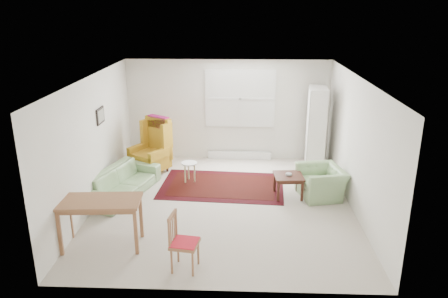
{
  "coord_description": "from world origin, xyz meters",
  "views": [
    {
      "loc": [
        0.33,
        -7.85,
        3.79
      ],
      "look_at": [
        0.0,
        0.3,
        1.05
      ],
      "focal_mm": 35.0,
      "sensor_mm": 36.0,
      "label": 1
    }
  ],
  "objects_px": {
    "stool": "(189,172)",
    "desk_chair": "(185,242)",
    "sofa": "(122,177)",
    "coffee_table": "(288,186)",
    "desk": "(102,223)",
    "cabinet": "(316,129)",
    "wingback_chair": "(149,146)",
    "armchair": "(321,179)"
  },
  "relations": [
    {
      "from": "wingback_chair",
      "to": "desk",
      "type": "bearing_deg",
      "value": -59.8
    },
    {
      "from": "desk",
      "to": "desk_chair",
      "type": "height_order",
      "value": "desk_chair"
    },
    {
      "from": "desk_chair",
      "to": "desk",
      "type": "bearing_deg",
      "value": 76.14
    },
    {
      "from": "coffee_table",
      "to": "desk_chair",
      "type": "xyz_separation_m",
      "value": [
        -1.79,
        -2.66,
        0.21
      ]
    },
    {
      "from": "cabinet",
      "to": "desk_chair",
      "type": "distance_m",
      "value": 5.07
    },
    {
      "from": "stool",
      "to": "desk_chair",
      "type": "distance_m",
      "value": 3.37
    },
    {
      "from": "cabinet",
      "to": "desk",
      "type": "bearing_deg",
      "value": -131.61
    },
    {
      "from": "armchair",
      "to": "coffee_table",
      "type": "height_order",
      "value": "armchair"
    },
    {
      "from": "sofa",
      "to": "armchair",
      "type": "xyz_separation_m",
      "value": [
        4.08,
        0.1,
        -0.02
      ]
    },
    {
      "from": "sofa",
      "to": "desk",
      "type": "relative_size",
      "value": 1.51
    },
    {
      "from": "coffee_table",
      "to": "desk",
      "type": "height_order",
      "value": "desk"
    },
    {
      "from": "cabinet",
      "to": "desk",
      "type": "relative_size",
      "value": 1.52
    },
    {
      "from": "desk",
      "to": "desk_chair",
      "type": "relative_size",
      "value": 1.44
    },
    {
      "from": "sofa",
      "to": "stool",
      "type": "bearing_deg",
      "value": -43.14
    },
    {
      "from": "wingback_chair",
      "to": "sofa",
      "type": "bearing_deg",
      "value": -71.98
    },
    {
      "from": "wingback_chair",
      "to": "desk",
      "type": "xyz_separation_m",
      "value": [
        -0.13,
        -3.26,
        -0.24
      ]
    },
    {
      "from": "sofa",
      "to": "desk_chair",
      "type": "relative_size",
      "value": 2.16
    },
    {
      "from": "sofa",
      "to": "stool",
      "type": "height_order",
      "value": "sofa"
    },
    {
      "from": "coffee_table",
      "to": "desk_chair",
      "type": "distance_m",
      "value": 3.21
    },
    {
      "from": "wingback_chair",
      "to": "coffee_table",
      "type": "bearing_deg",
      "value": 11.09
    },
    {
      "from": "stool",
      "to": "desk",
      "type": "bearing_deg",
      "value": -111.93
    },
    {
      "from": "sofa",
      "to": "coffee_table",
      "type": "bearing_deg",
      "value": -71.78
    },
    {
      "from": "armchair",
      "to": "desk_chair",
      "type": "bearing_deg",
      "value": -54.91
    },
    {
      "from": "armchair",
      "to": "wingback_chair",
      "type": "relative_size",
      "value": 0.73
    },
    {
      "from": "armchair",
      "to": "cabinet",
      "type": "bearing_deg",
      "value": 163.26
    },
    {
      "from": "armchair",
      "to": "cabinet",
      "type": "height_order",
      "value": "cabinet"
    },
    {
      "from": "stool",
      "to": "desk",
      "type": "height_order",
      "value": "desk"
    },
    {
      "from": "sofa",
      "to": "cabinet",
      "type": "relative_size",
      "value": 0.99
    },
    {
      "from": "armchair",
      "to": "wingback_chair",
      "type": "distance_m",
      "value": 3.94
    },
    {
      "from": "desk_chair",
      "to": "wingback_chair",
      "type": "bearing_deg",
      "value": 27.74
    },
    {
      "from": "armchair",
      "to": "desk",
      "type": "bearing_deg",
      "value": -74.25
    },
    {
      "from": "sofa",
      "to": "armchair",
      "type": "relative_size",
      "value": 2.06
    },
    {
      "from": "coffee_table",
      "to": "cabinet",
      "type": "height_order",
      "value": "cabinet"
    },
    {
      "from": "armchair",
      "to": "desk_chair",
      "type": "relative_size",
      "value": 1.05
    },
    {
      "from": "cabinet",
      "to": "desk",
      "type": "height_order",
      "value": "cabinet"
    },
    {
      "from": "wingback_chair",
      "to": "armchair",
      "type": "bearing_deg",
      "value": 15.22
    },
    {
      "from": "armchair",
      "to": "cabinet",
      "type": "distance_m",
      "value": 1.75
    },
    {
      "from": "sofa",
      "to": "cabinet",
      "type": "distance_m",
      "value": 4.58
    },
    {
      "from": "desk_chair",
      "to": "armchair",
      "type": "bearing_deg",
      "value": -33.13
    },
    {
      "from": "desk_chair",
      "to": "coffee_table",
      "type": "bearing_deg",
      "value": -24.72
    },
    {
      "from": "sofa",
      "to": "desk_chair",
      "type": "height_order",
      "value": "desk_chair"
    },
    {
      "from": "wingback_chair",
      "to": "desk",
      "type": "distance_m",
      "value": 3.27
    }
  ]
}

